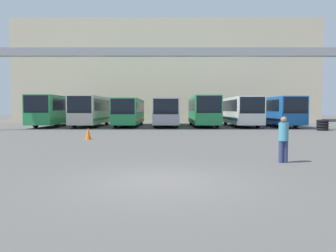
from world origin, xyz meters
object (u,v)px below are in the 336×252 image
Objects in this scene: bus_slot_4 at (202,109)px; pedestrian_near_center at (283,138)px; bus_slot_0 at (56,109)px; traffic_cone at (87,134)px; tire_stack at (322,125)px; bus_slot_5 at (240,110)px; bus_slot_1 at (91,109)px; bus_slot_2 at (129,111)px; bus_slot_3 at (165,111)px; bus_slot_6 at (273,110)px.

bus_slot_4 is 24.72m from pedestrian_near_center.
traffic_cone is (7.46, -16.34, -1.53)m from bus_slot_0.
pedestrian_near_center is 1.57× the size of tire_stack.
bus_slot_1 is at bearing -179.97° from bus_slot_5.
bus_slot_4 is at bearing 143.48° from tire_stack.
bus_slot_5 is at bearing -2.11° from bus_slot_2.
tire_stack is at bearing 24.52° from traffic_cone.
bus_slot_4 reaches higher than tire_stack.
bus_slot_3 is at bearing 175.29° from bus_slot_5.
bus_slot_4 is 14.52× the size of traffic_cone.
bus_slot_0 reaches higher than bus_slot_4.
bus_slot_3 is at bearing 151.20° from tire_stack.
pedestrian_near_center is 12.72m from traffic_cone.
bus_slot_3 is 15.51× the size of traffic_cone.
bus_slot_3 is at bearing 73.50° from traffic_cone.
traffic_cone is at bearing -77.71° from bus_slot_1.
traffic_cone is (-12.96, -15.51, -1.45)m from bus_slot_5.
bus_slot_6 reaches higher than pedestrian_near_center.
bus_slot_4 is 1.06× the size of bus_slot_5.
bus_slot_0 reaches higher than bus_slot_5.
bus_slot_5 reaches higher than bus_slot_2.
bus_slot_2 reaches higher than bus_slot_3.
pedestrian_near_center is (4.30, -25.06, -0.86)m from bus_slot_3.
bus_slot_3 is at bearing 4.76° from bus_slot_1.
bus_slot_4 is at bearing -5.15° from bus_slot_3.
bus_slot_0 is 24.51m from bus_slot_6.
traffic_cone is at bearing -135.65° from bus_slot_6.
tire_stack is at bearing -36.52° from bus_slot_4.
bus_slot_4 reaches higher than bus_slot_3.
bus_slot_1 is 15.93m from traffic_cone.
bus_slot_2 is at bearing -2.70° from bus_slot_0.
bus_slot_1 is 23.20m from tire_stack.
bus_slot_4 is 10.36× the size of tire_stack.
bus_slot_6 is 8.41m from tire_stack.
bus_slot_0 is at bearing 177.66° from bus_slot_5.
bus_slot_2 is 26.23m from pedestrian_near_center.
bus_slot_4 is (8.17, -0.15, 0.14)m from bus_slot_2.
bus_slot_1 is 0.92× the size of bus_slot_2.
tire_stack is at bearing -78.46° from bus_slot_6.
bus_slot_5 is (16.34, 0.01, -0.05)m from bus_slot_1.
bus_slot_6 is 16.81× the size of traffic_cone.
bus_slot_1 is 9.75× the size of tire_stack.
bus_slot_6 is 11.99× the size of tire_stack.
tire_stack is at bearing 55.73° from pedestrian_near_center.
bus_slot_1 is at bearing -175.24° from bus_slot_3.
bus_slot_6 is at bearing 2.47° from bus_slot_2.
bus_slot_5 is at bearing -164.19° from bus_slot_6.
bus_slot_4 is 8.21m from bus_slot_6.
bus_slot_0 is 1.17× the size of bus_slot_1.
pedestrian_near_center is (8.38, -24.84, -0.86)m from bus_slot_2.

